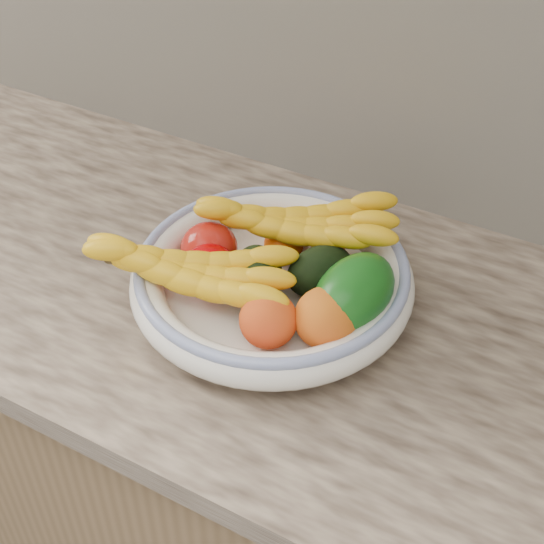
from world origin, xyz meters
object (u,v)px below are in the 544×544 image
Objects in this scene: green_mango at (353,294)px; banana_bunch_back at (295,228)px; fruit_bowl at (272,278)px; banana_bunch_front at (190,275)px.

banana_bunch_back is (-0.12, 0.07, 0.01)m from green_mango.
fruit_bowl is 0.12m from banana_bunch_front.
fruit_bowl is 0.13m from green_mango.
banana_bunch_back is at bearing 157.19° from green_mango.
green_mango reaches higher than banana_bunch_back.
green_mango is 0.47× the size of banana_bunch_back.
green_mango reaches higher than fruit_bowl.
banana_bunch_back reaches higher than fruit_bowl.
banana_bunch_front is at bearing -134.79° from fruit_bowl.
banana_bunch_back reaches higher than banana_bunch_front.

